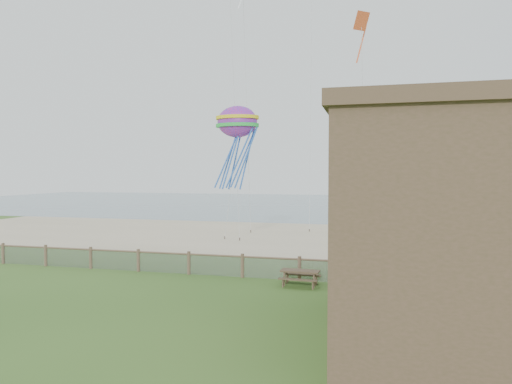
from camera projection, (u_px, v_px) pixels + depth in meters
ground at (201, 311)px, 18.00m from camera, size 160.00×160.00×0.00m
sand_beach at (293, 236)px, 39.31m from camera, size 72.00×20.00×0.02m
ocean at (334, 204)px, 81.94m from camera, size 160.00×68.00×0.02m
chainlink_fence at (242, 267)px, 23.79m from camera, size 36.20×0.20×1.25m
picnic_table at (300, 278)px, 22.05m from camera, size 1.91×1.48×0.78m
octopus_kite at (237, 145)px, 34.00m from camera, size 3.92×3.40×6.77m
kite_red at (361, 34)px, 30.56m from camera, size 2.13×2.22×2.94m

